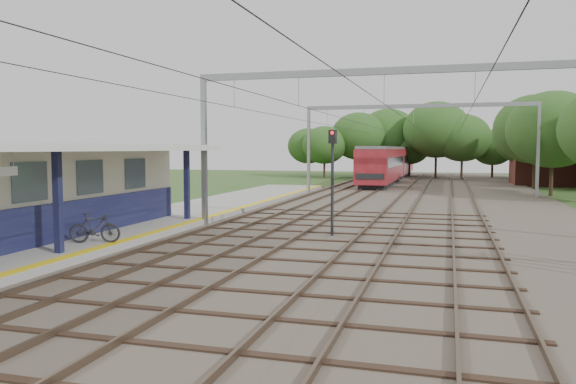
% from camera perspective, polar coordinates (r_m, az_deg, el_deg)
% --- Properties ---
extents(ground, '(160.00, 160.00, 0.00)m').
position_cam_1_polar(ground, '(11.20, -17.23, -14.68)').
color(ground, '#2D4C1E').
rests_on(ground, ground).
extents(ballast_bed, '(18.00, 90.00, 0.10)m').
position_cam_1_polar(ballast_bed, '(39.03, 13.22, -0.95)').
color(ballast_bed, '#473D33').
rests_on(ballast_bed, ground).
extents(platform, '(5.00, 52.00, 0.35)m').
position_cam_1_polar(platform, '(26.67, -14.23, -3.15)').
color(platform, gray).
rests_on(platform, ground).
extents(yellow_stripe, '(0.45, 52.00, 0.01)m').
position_cam_1_polar(yellow_stripe, '(25.60, -9.88, -2.99)').
color(yellow_stripe, yellow).
rests_on(yellow_stripe, platform).
extents(station_building, '(3.41, 18.00, 3.40)m').
position_cam_1_polar(station_building, '(21.69, -26.89, -0.24)').
color(station_building, beige).
rests_on(station_building, platform).
extents(canopy, '(6.40, 20.00, 3.44)m').
position_cam_1_polar(canopy, '(20.14, -26.67, 4.00)').
color(canopy, '#121438').
rests_on(canopy, platform).
extents(rail_tracks, '(11.80, 88.00, 0.15)m').
position_cam_1_polar(rail_tracks, '(39.22, 9.58, -0.69)').
color(rail_tracks, brown).
rests_on(rail_tracks, ballast_bed).
extents(catenary_system, '(17.22, 88.00, 7.00)m').
position_cam_1_polar(catenary_system, '(34.24, 11.96, 7.48)').
color(catenary_system, gray).
rests_on(catenary_system, ground).
extents(tree_band, '(31.72, 30.88, 8.82)m').
position_cam_1_polar(tree_band, '(65.98, 14.34, 5.41)').
color(tree_band, '#382619').
rests_on(tree_band, ground).
extents(house_far, '(8.00, 6.12, 8.66)m').
position_cam_1_polar(house_far, '(61.66, 25.55, 3.63)').
color(house_far, brown).
rests_on(house_far, ground).
extents(bicycle, '(1.82, 1.03, 1.06)m').
position_cam_1_polar(bicycle, '(20.67, -19.04, -3.47)').
color(bicycle, black).
rests_on(bicycle, platform).
extents(train, '(2.85, 35.47, 3.75)m').
position_cam_1_polar(train, '(65.09, 10.43, 3.00)').
color(train, black).
rests_on(train, ballast_bed).
extents(signal_post, '(0.34, 0.30, 4.39)m').
position_cam_1_polar(signal_post, '(22.70, 4.54, 2.24)').
color(signal_post, black).
rests_on(signal_post, ground).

